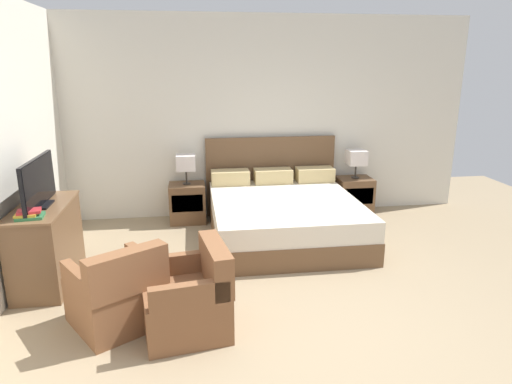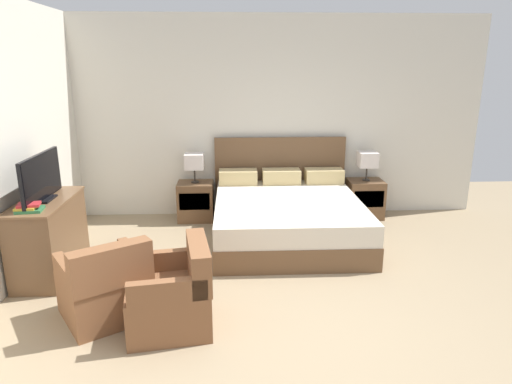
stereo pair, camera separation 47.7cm
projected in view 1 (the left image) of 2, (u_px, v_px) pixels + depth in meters
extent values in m
plane|color=#998466|center=(303.00, 337.00, 3.81)|extent=(9.95, 9.95, 0.00)
cube|color=silver|center=(250.00, 118.00, 6.60)|extent=(6.46, 0.06, 2.86)
cube|color=silver|center=(1.00, 147.00, 4.34)|extent=(0.06, 5.12, 2.86)
cube|color=brown|center=(284.00, 228.00, 5.90)|extent=(1.84, 2.05, 0.28)
cube|color=beige|center=(285.00, 209.00, 5.83)|extent=(1.82, 2.03, 0.25)
cube|color=brown|center=(271.00, 176.00, 6.78)|extent=(1.91, 0.05, 1.16)
cube|color=#D6BC7F|center=(230.00, 177.00, 6.50)|extent=(0.54, 0.28, 0.20)
cube|color=#D6BC7F|center=(273.00, 176.00, 6.58)|extent=(0.54, 0.28, 0.20)
cube|color=#D6BC7F|center=(315.00, 174.00, 6.67)|extent=(0.54, 0.28, 0.20)
cube|color=brown|center=(188.00, 203.00, 6.50)|extent=(0.50, 0.42, 0.55)
cube|color=#473120|center=(187.00, 203.00, 6.29)|extent=(0.43, 0.01, 0.24)
cube|color=brown|center=(354.00, 196.00, 6.84)|extent=(0.50, 0.42, 0.55)
cube|color=#473120|center=(359.00, 196.00, 6.63)|extent=(0.43, 0.01, 0.24)
cylinder|color=#332D28|center=(187.00, 183.00, 6.42)|extent=(0.11, 0.11, 0.02)
cylinder|color=#332D28|center=(186.00, 176.00, 6.40)|extent=(0.02, 0.02, 0.19)
cube|color=silver|center=(186.00, 162.00, 6.34)|extent=(0.26, 0.26, 0.21)
cylinder|color=#332D28|center=(355.00, 177.00, 6.76)|extent=(0.11, 0.11, 0.02)
cylinder|color=#332D28|center=(356.00, 171.00, 6.73)|extent=(0.02, 0.02, 0.19)
cube|color=silver|center=(356.00, 157.00, 6.68)|extent=(0.26, 0.26, 0.21)
cube|color=brown|center=(47.00, 244.00, 4.66)|extent=(0.47, 1.08, 0.83)
cube|color=brown|center=(42.00, 207.00, 4.55)|extent=(0.48, 1.11, 0.02)
cube|color=black|center=(41.00, 205.00, 4.54)|extent=(0.18, 0.29, 0.02)
cube|color=black|center=(38.00, 182.00, 4.48)|extent=(0.04, 0.93, 0.48)
cube|color=black|center=(40.00, 182.00, 4.48)|extent=(0.01, 0.90, 0.45)
cube|color=#2D7042|center=(30.00, 216.00, 4.19)|extent=(0.26, 0.22, 0.03)
cube|color=gold|center=(27.00, 214.00, 4.18)|extent=(0.20, 0.20, 0.02)
cube|color=#B7282D|center=(29.00, 211.00, 4.18)|extent=(0.23, 0.19, 0.03)
cube|color=brown|center=(117.00, 302.00, 3.97)|extent=(0.94, 0.94, 0.40)
cube|color=brown|center=(127.00, 272.00, 3.67)|extent=(0.66, 0.50, 0.36)
cube|color=brown|center=(79.00, 282.00, 3.70)|extent=(0.42, 0.57, 0.18)
cube|color=brown|center=(145.00, 262.00, 4.07)|extent=(0.42, 0.57, 0.18)
cube|color=brown|center=(185.00, 309.00, 3.85)|extent=(0.78, 0.78, 0.40)
cube|color=brown|center=(216.00, 264.00, 3.82)|extent=(0.26, 0.70, 0.36)
cube|color=brown|center=(190.00, 295.00, 3.50)|extent=(0.63, 0.19, 0.18)
cube|color=brown|center=(179.00, 263.00, 4.04)|extent=(0.63, 0.19, 0.18)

